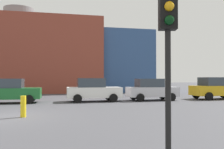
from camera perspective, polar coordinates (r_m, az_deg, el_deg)
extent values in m
plane|color=#47474C|center=(12.04, -24.10, -9.13)|extent=(200.00, 200.00, 0.00)
cube|color=brown|center=(35.32, -21.11, 3.77)|extent=(21.25, 12.69, 9.29)
cube|color=#2D4C7F|center=(35.88, 1.73, 2.66)|extent=(6.93, 11.42, 8.09)
cylinder|color=slate|center=(36.23, -21.05, 12.71)|extent=(4.00, 4.00, 2.00)
cube|color=#1E662D|center=(18.66, -22.59, -4.13)|extent=(4.01, 1.72, 0.76)
cube|color=#333D47|center=(18.68, -23.29, -1.92)|extent=(2.00, 1.53, 0.67)
cylinder|color=black|center=(19.36, -18.35, -5.17)|extent=(0.61, 0.21, 0.61)
cylinder|color=black|center=(17.62, -18.98, -5.58)|extent=(0.61, 0.21, 0.61)
cube|color=white|center=(18.52, -4.25, -4.19)|extent=(4.08, 1.75, 0.78)
cube|color=#333D47|center=(18.46, -4.99, -1.93)|extent=(2.04, 1.56, 0.68)
cylinder|color=black|center=(19.64, -0.80, -5.15)|extent=(0.62, 0.21, 0.62)
cylinder|color=black|center=(17.90, 0.33, -5.55)|extent=(0.62, 0.21, 0.62)
cylinder|color=black|center=(19.30, -8.49, -5.21)|extent=(0.62, 0.21, 0.62)
cylinder|color=black|center=(17.52, -8.12, -5.63)|extent=(0.62, 0.21, 0.62)
cube|color=silver|center=(19.72, 9.41, -4.03)|extent=(4.00, 1.71, 0.76)
cube|color=#333D47|center=(19.61, 8.76, -1.96)|extent=(2.00, 1.52, 0.67)
cylinder|color=black|center=(21.04, 11.81, -4.87)|extent=(0.61, 0.21, 0.61)
cylinder|color=black|center=(19.46, 13.91, -5.18)|extent=(0.61, 0.21, 0.61)
cylinder|color=black|center=(20.14, 5.08, -5.06)|extent=(0.61, 0.21, 0.61)
cylinder|color=black|center=(18.48, 6.69, -5.42)|extent=(0.61, 0.21, 0.61)
cube|color=gold|center=(22.53, 23.44, -3.46)|extent=(4.27, 1.83, 0.81)
cube|color=#333D47|center=(22.36, 22.89, -1.53)|extent=(2.14, 1.63, 0.71)
cylinder|color=black|center=(24.11, 24.81, -4.26)|extent=(0.65, 0.22, 0.65)
cylinder|color=black|center=(22.57, 19.21, -4.52)|extent=(0.65, 0.22, 0.65)
cylinder|color=black|center=(21.00, 21.87, -4.77)|extent=(0.65, 0.22, 0.65)
cylinder|color=black|center=(5.13, 13.08, -4.90)|extent=(0.12, 0.12, 2.72)
cube|color=black|center=(5.32, 12.99, 14.96)|extent=(0.40, 0.31, 0.90)
sphere|color=#F2A514|center=(5.19, 13.35, 15.38)|extent=(0.20, 0.20, 0.20)
sphere|color=black|center=(5.12, 13.37, 12.37)|extent=(0.20, 0.20, 0.20)
cylinder|color=yellow|center=(11.60, -20.18, -7.09)|extent=(0.24, 0.24, 0.95)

